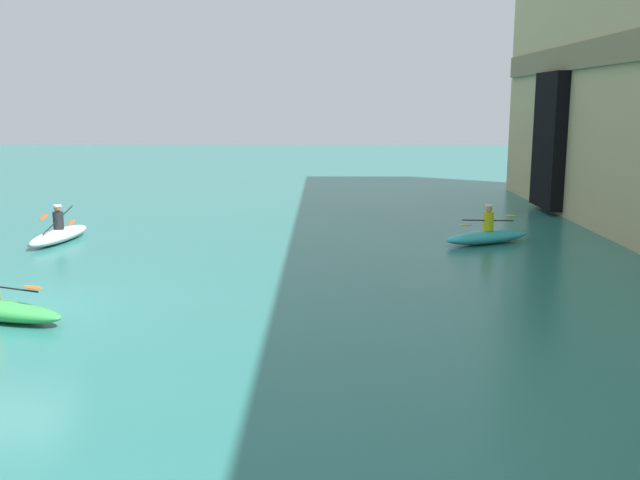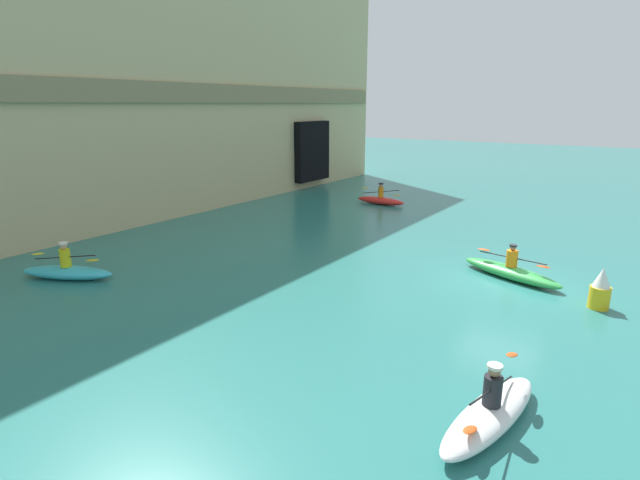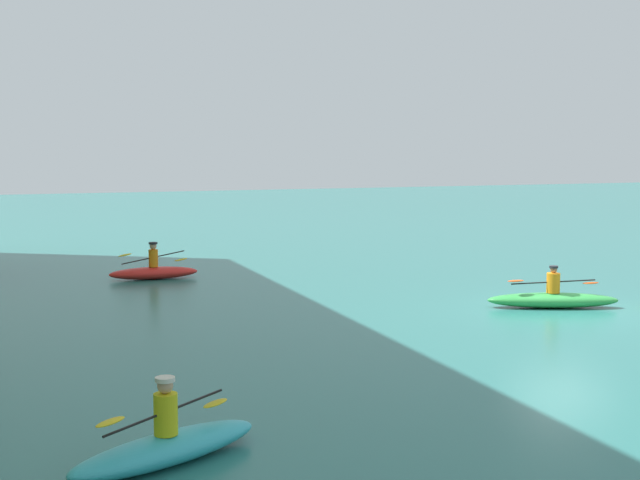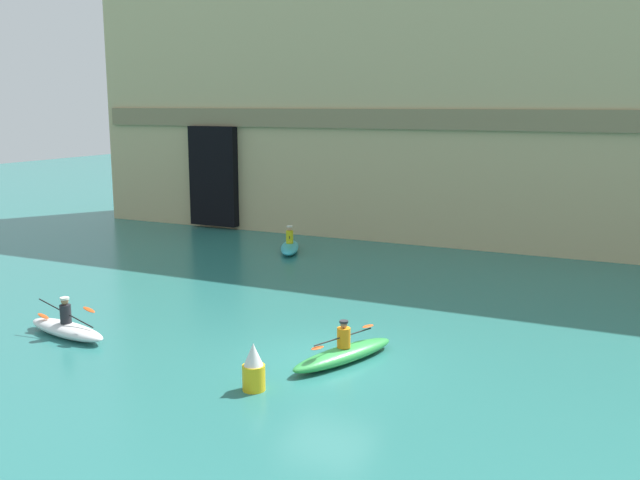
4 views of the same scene
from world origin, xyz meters
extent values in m
plane|color=#28706B|center=(0.00, 0.00, 0.00)|extent=(120.00, 120.00, 0.00)
cube|color=tan|center=(-0.99, 18.92, 7.74)|extent=(41.01, 6.14, 15.47)
cube|color=#847555|center=(-0.99, 15.80, 5.96)|extent=(40.19, 0.24, 0.93)
cube|color=black|center=(11.83, 15.70, 2.42)|extent=(3.34, 0.70, 3.86)
ellipsoid|color=#33B2C6|center=(-7.51, 11.80, 0.20)|extent=(2.05, 3.10, 0.41)
cylinder|color=gold|center=(-7.51, 11.80, 0.70)|extent=(0.33, 0.33, 0.58)
sphere|color=tan|center=(-7.51, 11.80, 1.10)|extent=(0.22, 0.22, 0.22)
cylinder|color=silver|center=(-7.51, 11.80, 1.19)|extent=(0.27, 0.27, 0.06)
cylinder|color=black|center=(-7.51, 11.80, 0.73)|extent=(1.01, 1.83, 0.22)
ellipsoid|color=yellow|center=(-7.94, 12.59, 0.81)|extent=(0.37, 0.48, 0.09)
ellipsoid|color=yellow|center=(-7.07, 11.00, 0.65)|extent=(0.37, 0.48, 0.09)
ellipsoid|color=white|center=(-7.63, -1.65, 0.21)|extent=(3.25, 1.28, 0.41)
cylinder|color=#232328|center=(-7.63, -1.65, 0.69)|extent=(0.32, 0.32, 0.54)
sphere|color=#9E704C|center=(-7.63, -1.65, 1.06)|extent=(0.21, 0.21, 0.21)
cylinder|color=silver|center=(-7.63, -1.65, 1.15)|extent=(0.26, 0.26, 0.06)
cylinder|color=black|center=(-7.63, -1.65, 0.71)|extent=(2.19, 0.18, 0.57)
ellipsoid|color=#D84C19|center=(-8.60, -1.59, 0.47)|extent=(0.45, 0.21, 0.15)
ellipsoid|color=#D84C19|center=(-6.66, -1.72, 0.95)|extent=(0.45, 0.21, 0.15)
ellipsoid|color=red|center=(9.19, 9.11, 0.20)|extent=(0.83, 2.87, 0.40)
cylinder|color=orange|center=(9.19, 9.11, 0.68)|extent=(0.30, 0.30, 0.56)
sphere|color=tan|center=(9.19, 9.11, 1.07)|extent=(0.23, 0.23, 0.23)
cylinder|color=#232328|center=(9.19, 9.11, 1.17)|extent=(0.28, 0.28, 0.06)
cylinder|color=black|center=(9.19, 9.11, 0.71)|extent=(0.37, 2.08, 0.34)
ellipsoid|color=yellow|center=(9.33, 8.19, 0.57)|extent=(0.25, 0.47, 0.11)
ellipsoid|color=yellow|center=(9.04, 10.03, 0.84)|extent=(0.25, 0.47, 0.11)
ellipsoid|color=green|center=(0.47, -0.04, 0.20)|extent=(1.95, 3.53, 0.41)
cylinder|color=orange|center=(0.47, -0.04, 0.67)|extent=(0.35, 0.35, 0.53)
sphere|color=#9E704C|center=(0.47, -0.04, 1.03)|extent=(0.19, 0.19, 0.19)
cylinder|color=#232328|center=(0.47, -0.04, 1.10)|extent=(0.23, 0.23, 0.06)
cylinder|color=black|center=(0.47, -0.04, 0.70)|extent=(0.67, 2.20, 0.13)
ellipsoid|color=#D84C19|center=(0.76, 0.95, 0.74)|extent=(0.30, 0.47, 0.07)
ellipsoid|color=#D84C19|center=(0.19, -1.02, 0.66)|extent=(0.30, 0.47, 0.07)
cylinder|color=yellow|center=(-0.68, -2.66, 0.31)|extent=(0.55, 0.55, 0.62)
cone|color=white|center=(-0.68, -2.66, 0.89)|extent=(0.46, 0.46, 0.54)
camera|label=1|loc=(14.34, 6.75, 4.34)|focal=40.00mm
camera|label=2|loc=(-15.57, -3.41, 5.44)|focal=28.00mm
camera|label=3|loc=(-19.37, 13.91, 4.41)|focal=50.00mm
camera|label=4|loc=(7.68, -16.28, 6.67)|focal=40.00mm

